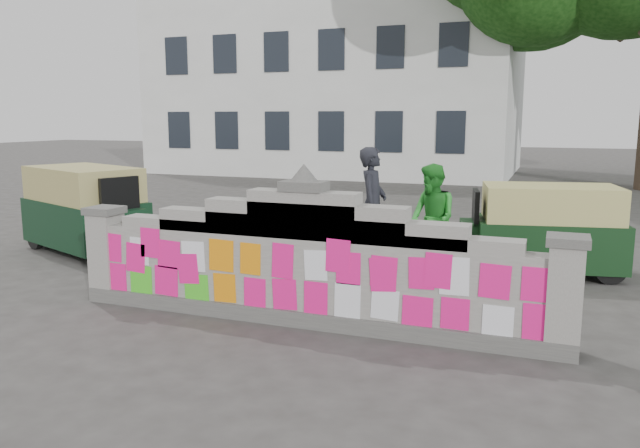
# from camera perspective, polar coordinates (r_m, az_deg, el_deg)

# --- Properties ---
(ground) EXTENTS (100.00, 100.00, 0.00)m
(ground) POSITION_cam_1_polar(r_m,az_deg,el_deg) (7.96, -1.43, -9.05)
(ground) COLOR #383533
(ground) RESTS_ON ground
(parapet_wall) EXTENTS (6.48, 0.44, 2.01)m
(parapet_wall) POSITION_cam_1_polar(r_m,az_deg,el_deg) (7.75, -1.47, -3.81)
(parapet_wall) COLOR #4C4C49
(parapet_wall) RESTS_ON ground
(building) EXTENTS (16.00, 10.00, 8.90)m
(building) POSITION_cam_1_polar(r_m,az_deg,el_deg) (30.62, 2.14, 12.46)
(building) COLOR silver
(building) RESTS_ON ground
(cyclist_bike) EXTENTS (2.11, 0.84, 1.09)m
(cyclist_bike) POSITION_cam_1_polar(r_m,az_deg,el_deg) (10.23, 4.77, -1.68)
(cyclist_bike) COLOR black
(cyclist_bike) RESTS_ON ground
(cyclist_rider) EXTENTS (0.48, 0.70, 1.85)m
(cyclist_rider) POSITION_cam_1_polar(r_m,az_deg,el_deg) (10.16, 4.80, 0.41)
(cyclist_rider) COLOR black
(cyclist_rider) RESTS_ON ground
(pedestrian) EXTENTS (1.10, 1.12, 1.82)m
(pedestrian) POSITION_cam_1_polar(r_m,az_deg,el_deg) (10.44, 10.19, 0.46)
(pedestrian) COLOR green
(pedestrian) RESTS_ON ground
(rickshaw_left) EXTENTS (3.03, 2.20, 1.63)m
(rickshaw_left) POSITION_cam_1_polar(r_m,az_deg,el_deg) (12.69, -20.55, 1.34)
(rickshaw_left) COLOR black
(rickshaw_left) RESTS_ON ground
(rickshaw_right) EXTENTS (2.74, 1.64, 1.47)m
(rickshaw_right) POSITION_cam_1_polar(r_m,az_deg,el_deg) (10.87, 19.84, -0.38)
(rickshaw_right) COLOR black
(rickshaw_right) RESTS_ON ground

